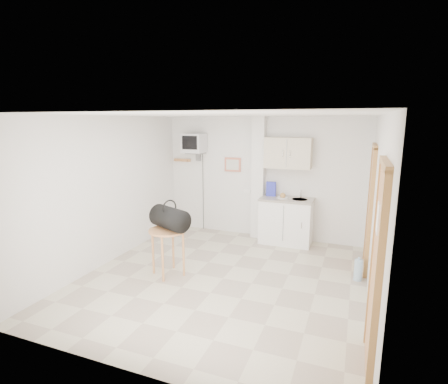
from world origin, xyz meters
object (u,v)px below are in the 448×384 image
at_px(round_table, 168,237).
at_px(duffel_bag, 170,218).
at_px(crt_television, 194,144).
at_px(water_bottle, 358,270).

bearing_deg(round_table, duffel_bag, 57.96).
relative_size(crt_television, water_bottle, 5.76).
xyz_separation_m(crt_television, round_table, (0.58, -2.20, -1.30)).
height_order(round_table, duffel_bag, duffel_bag).
bearing_deg(duffel_bag, water_bottle, 40.54).
distance_m(crt_television, water_bottle, 4.06).
distance_m(crt_television, round_table, 2.62).
relative_size(round_table, water_bottle, 2.01).
bearing_deg(duffel_bag, round_table, -98.07).
xyz_separation_m(round_table, water_bottle, (2.83, 0.88, -0.47)).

